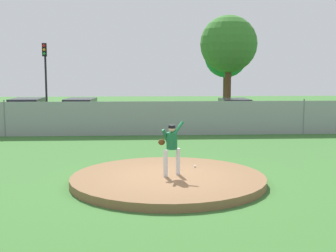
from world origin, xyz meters
TOP-DOWN VIEW (x-y plane):
  - ground_plane at (0.00, 6.00)m, footprint 80.00×80.00m
  - asphalt_strip at (0.00, 14.50)m, footprint 44.00×7.00m
  - pitchers_mound at (0.00, 0.00)m, footprint 5.77×5.77m
  - pitcher_youth at (0.10, 0.01)m, footprint 0.78×0.38m
  - baseball at (0.93, 1.11)m, footprint 0.07×0.07m
  - chainlink_fence at (0.00, 10.00)m, footprint 38.71×0.07m
  - parked_car_red at (5.02, 14.69)m, footprint 1.93×4.08m
  - parked_car_silver at (-7.62, 14.11)m, footprint 1.91×4.45m
  - parked_car_champagne at (-4.50, 14.30)m, footprint 2.05×4.55m
  - traffic_cone_orange at (3.01, 12.18)m, footprint 0.40×0.40m
  - traffic_light_near at (-7.41, 18.51)m, footprint 0.28×0.46m
  - tree_broad_left at (5.81, 21.12)m, footprint 4.33×4.33m
  - tree_tall_centre at (6.33, 24.87)m, footprint 3.64×3.64m

SIDE VIEW (x-z plane):
  - ground_plane at x=0.00m, z-range 0.00..0.00m
  - asphalt_strip at x=0.00m, z-range 0.00..0.01m
  - pitchers_mound at x=0.00m, z-range 0.00..0.23m
  - traffic_cone_orange at x=3.01m, z-range -0.01..0.54m
  - baseball at x=0.93m, z-range 0.23..0.30m
  - parked_car_red at x=5.02m, z-range -0.03..1.56m
  - parked_car_champagne at x=-4.50m, z-range -0.04..1.63m
  - parked_car_silver at x=-7.62m, z-range -0.04..1.66m
  - chainlink_fence at x=0.00m, z-range -0.05..1.82m
  - pitcher_youth at x=0.10m, z-range 0.35..1.98m
  - traffic_light_near at x=-7.41m, z-range 0.93..6.14m
  - tree_tall_centre at x=6.33m, z-range 1.35..7.74m
  - tree_broad_left at x=5.81m, z-range 1.56..9.07m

